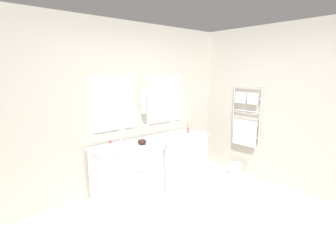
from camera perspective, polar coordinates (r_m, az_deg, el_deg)
ground_plane at (r=3.27m, az=10.23°, el=-23.05°), size 16.00×16.00×0.00m
wall_back at (r=4.15m, az=-9.53°, el=3.95°), size 5.54×0.16×2.60m
wall_right at (r=4.84m, az=18.08°, el=4.53°), size 0.13×3.77×2.60m
vanity_left at (r=3.95m, az=-8.62°, el=-9.90°), size 0.98×0.64×0.80m
vanity_right at (r=4.54m, az=2.30°, el=-6.89°), size 0.98×0.64×0.80m
faucet_left at (r=3.94m, az=-10.20°, el=-2.21°), size 0.17×0.15×0.24m
faucet_right at (r=4.52m, az=0.86°, el=-0.20°), size 0.17×0.15×0.24m
toiletry_bottle at (r=3.61m, az=-12.48°, el=-4.43°), size 0.07×0.07×0.15m
amenity_bowl at (r=3.89m, az=-5.67°, el=-3.43°), size 0.14×0.14×0.08m
flower_vase at (r=4.61m, az=4.34°, el=-0.43°), size 0.05×0.05×0.21m
waste_bin at (r=5.00m, az=14.55°, el=-9.02°), size 0.23×0.23×0.22m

